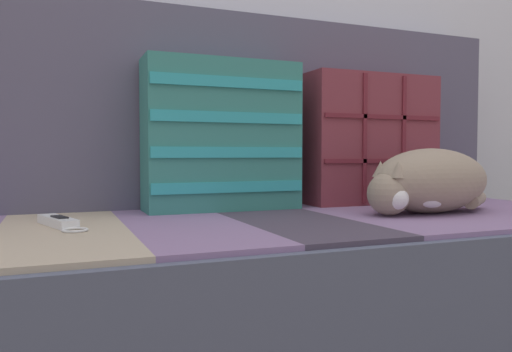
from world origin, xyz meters
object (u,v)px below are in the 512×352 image
at_px(couch, 279,307).
at_px(game_remote_far, 59,222).
at_px(sleeping_cat, 428,182).
at_px(throw_pillow_quilted, 371,140).
at_px(throw_pillow_striped, 222,136).

bearing_deg(couch, game_remote_far, 178.47).
xyz_separation_m(couch, sleeping_cat, (0.37, -0.09, 0.30)).
bearing_deg(game_remote_far, throw_pillow_quilted, 10.83).
bearing_deg(throw_pillow_striped, sleeping_cat, -30.83).
xyz_separation_m(sleeping_cat, game_remote_far, (-0.86, 0.10, -0.07)).
distance_m(throw_pillow_quilted, game_remote_far, 0.91).
bearing_deg(couch, throw_pillow_striped, 114.96).
distance_m(couch, throw_pillow_quilted, 0.59).
bearing_deg(sleeping_cat, game_remote_far, 173.20).
bearing_deg(sleeping_cat, couch, 166.36).
bearing_deg(throw_pillow_striped, couch, -65.04).
bearing_deg(couch, sleeping_cat, -13.64).
bearing_deg(game_remote_far, couch, -1.53).
height_order(throw_pillow_striped, game_remote_far, throw_pillow_striped).
distance_m(sleeping_cat, game_remote_far, 0.87).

